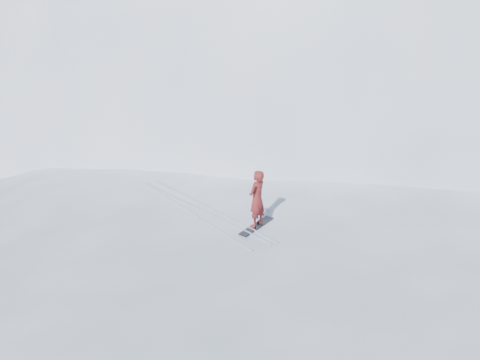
# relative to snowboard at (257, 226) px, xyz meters

# --- Properties ---
(ground) EXTENTS (400.00, 400.00, 0.00)m
(ground) POSITION_rel_snowboard_xyz_m (0.64, -2.77, -2.41)
(ground) COLOR white
(ground) RESTS_ON ground
(near_ridge) EXTENTS (36.00, 28.00, 4.80)m
(near_ridge) POSITION_rel_snowboard_xyz_m (1.64, 0.23, -2.41)
(near_ridge) COLOR white
(near_ridge) RESTS_ON ground
(summit_peak) EXTENTS (60.00, 56.00, 56.00)m
(summit_peak) POSITION_rel_snowboard_xyz_m (22.64, 23.23, -2.41)
(summit_peak) COLOR white
(summit_peak) RESTS_ON ground
(peak_shoulder) EXTENTS (28.00, 24.00, 18.00)m
(peak_shoulder) POSITION_rel_snowboard_xyz_m (10.64, 17.23, -2.41)
(peak_shoulder) COLOR white
(peak_shoulder) RESTS_ON ground
(wind_bumps) EXTENTS (16.00, 14.40, 1.00)m
(wind_bumps) POSITION_rel_snowboard_xyz_m (0.09, -0.66, -2.41)
(wind_bumps) COLOR white
(wind_bumps) RESTS_ON ground
(snowboard) EXTENTS (1.43, 0.88, 0.02)m
(snowboard) POSITION_rel_snowboard_xyz_m (0.00, 0.00, 0.00)
(snowboard) COLOR black
(snowboard) RESTS_ON near_ridge
(snowboarder) EXTENTS (0.74, 0.64, 1.70)m
(snowboarder) POSITION_rel_snowboard_xyz_m (0.00, 0.00, 0.86)
(snowboarder) COLOR maroon
(snowboarder) RESTS_ON snowboard
(board_tracks) EXTENTS (1.80, 5.94, 0.04)m
(board_tracks) POSITION_rel_snowboard_xyz_m (-0.95, 1.77, 0.01)
(board_tracks) COLOR silver
(board_tracks) RESTS_ON ground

